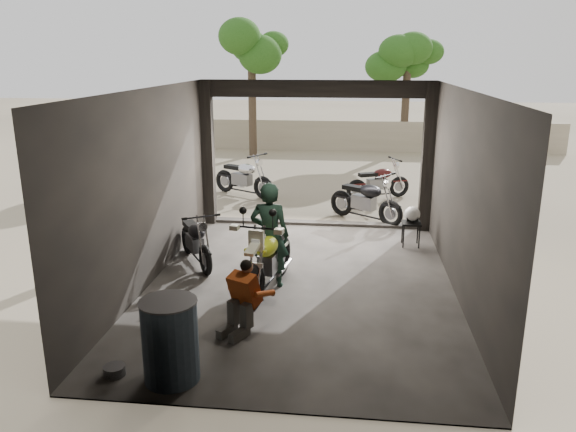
% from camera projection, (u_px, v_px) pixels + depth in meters
% --- Properties ---
extents(ground, '(80.00, 80.00, 0.00)m').
position_uv_depth(ground, '(301.00, 285.00, 9.35)').
color(ground, '#7A6D56').
rests_on(ground, ground).
extents(garage, '(7.00, 7.13, 3.20)m').
position_uv_depth(garage, '(304.00, 203.00, 9.52)').
color(garage, '#2D2B28').
rests_on(garage, ground).
extents(boundary_wall, '(18.00, 0.30, 1.20)m').
position_uv_depth(boundary_wall, '(333.00, 135.00, 22.56)').
color(boundary_wall, gray).
rests_on(boundary_wall, ground).
extents(tree_left, '(2.20, 2.20, 5.60)m').
position_uv_depth(tree_left, '(251.00, 47.00, 20.52)').
color(tree_left, '#382B1E').
rests_on(tree_left, ground).
extents(tree_right, '(2.20, 2.20, 5.00)m').
position_uv_depth(tree_right, '(408.00, 59.00, 21.44)').
color(tree_right, '#382B1E').
rests_on(tree_right, ground).
extents(main_bike, '(1.08, 2.00, 1.26)m').
position_uv_depth(main_bike, '(269.00, 254.00, 8.99)').
color(main_bike, beige).
rests_on(main_bike, ground).
extents(left_bike, '(1.33, 1.63, 1.03)m').
position_uv_depth(left_bike, '(195.00, 237.00, 10.20)').
color(left_bike, black).
rests_on(left_bike, ground).
extents(outside_bike_a, '(1.88, 1.51, 1.19)m').
position_uv_depth(outside_bike_a, '(243.00, 174.00, 15.21)').
color(outside_bike_a, black).
rests_on(outside_bike_a, ground).
extents(outside_bike_b, '(1.71, 1.24, 1.07)m').
position_uv_depth(outside_bike_b, '(379.00, 179.00, 14.89)').
color(outside_bike_b, '#40100F').
rests_on(outside_bike_b, ground).
extents(outside_bike_c, '(1.81, 1.59, 1.16)m').
position_uv_depth(outside_bike_c, '(366.00, 197.00, 12.83)').
color(outside_bike_c, black).
rests_on(outside_bike_c, ground).
extents(rider, '(0.68, 0.48, 1.77)m').
position_uv_depth(rider, '(270.00, 235.00, 9.10)').
color(rider, black).
rests_on(rider, ground).
extents(mechanic, '(0.76, 0.84, 0.99)m').
position_uv_depth(mechanic, '(240.00, 300.00, 7.61)').
color(mechanic, '#C34F1A').
rests_on(mechanic, ground).
extents(stool, '(0.37, 0.37, 0.51)m').
position_uv_depth(stool, '(411.00, 226.00, 11.14)').
color(stool, black).
rests_on(stool, ground).
extents(helmet, '(0.38, 0.40, 0.30)m').
position_uv_depth(helmet, '(412.00, 214.00, 11.14)').
color(helmet, white).
rests_on(helmet, stool).
extents(oil_drum, '(0.84, 0.84, 1.01)m').
position_uv_depth(oil_drum, '(170.00, 342.00, 6.48)').
color(oil_drum, '#3B4F63').
rests_on(oil_drum, ground).
extents(sign_post, '(0.75, 0.08, 2.26)m').
position_uv_depth(sign_post, '(490.00, 172.00, 10.84)').
color(sign_post, black).
rests_on(sign_post, ground).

